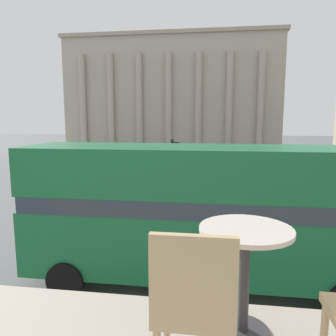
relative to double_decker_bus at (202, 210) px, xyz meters
name	(u,v)px	position (x,y,z in m)	size (l,w,h in m)	color
double_decker_bus	(202,210)	(0.00, 0.00, 0.00)	(10.01, 2.67, 4.10)	black
cafe_dining_table	(245,257)	(0.52, -6.99, 1.67)	(0.60, 0.60, 0.73)	#2D2D30
cafe_chair_0	(194,304)	(0.23, -7.56, 1.65)	(0.40, 0.40, 0.91)	tan
plaza_building_left	(174,97)	(-6.03, 42.79, 6.10)	(31.38, 13.52, 16.78)	#B2A893
traffic_light_near	(174,174)	(-1.29, 3.98, 0.34)	(0.42, 0.24, 4.05)	black
traffic_light_mid	(241,166)	(1.81, 8.99, 0.03)	(0.42, 0.24, 3.54)	black
car_silver	(181,163)	(-2.78, 21.87, -1.59)	(4.20, 1.93, 1.35)	black
pedestrian_black	(280,179)	(4.67, 13.21, -1.37)	(0.32, 0.32, 1.61)	#282B33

